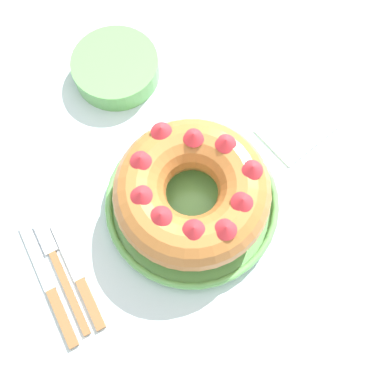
% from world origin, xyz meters
% --- Properties ---
extents(ground_plane, '(8.00, 8.00, 0.00)m').
position_xyz_m(ground_plane, '(0.00, 0.00, 0.00)').
color(ground_plane, gray).
extents(dining_table, '(1.28, 1.25, 0.74)m').
position_xyz_m(dining_table, '(0.00, 0.00, 0.66)').
color(dining_table, silver).
rests_on(dining_table, ground_plane).
extents(serving_dish, '(0.31, 0.31, 0.03)m').
position_xyz_m(serving_dish, '(-0.03, -0.02, 0.75)').
color(serving_dish, '#6BB760').
rests_on(serving_dish, dining_table).
extents(bundt_cake, '(0.26, 0.26, 0.10)m').
position_xyz_m(bundt_cake, '(-0.03, -0.02, 0.81)').
color(bundt_cake, '#C67538').
rests_on(bundt_cake, serving_dish).
extents(fork, '(0.02, 0.21, 0.01)m').
position_xyz_m(fork, '(-0.28, -0.01, 0.74)').
color(fork, '#936038').
rests_on(fork, dining_table).
extents(serving_knife, '(0.02, 0.23, 0.01)m').
position_xyz_m(serving_knife, '(-0.31, -0.04, 0.74)').
color(serving_knife, '#936038').
rests_on(serving_knife, dining_table).
extents(cake_knife, '(0.02, 0.20, 0.01)m').
position_xyz_m(cake_knife, '(-0.26, -0.05, 0.74)').
color(cake_knife, '#936038').
rests_on(cake_knife, dining_table).
extents(side_bowl, '(0.17, 0.17, 0.04)m').
position_xyz_m(side_bowl, '(-0.03, 0.30, 0.76)').
color(side_bowl, '#6BB760').
rests_on(side_bowl, dining_table).
extents(napkin, '(0.16, 0.12, 0.00)m').
position_xyz_m(napkin, '(0.23, 0.02, 0.74)').
color(napkin, white).
rests_on(napkin, dining_table).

